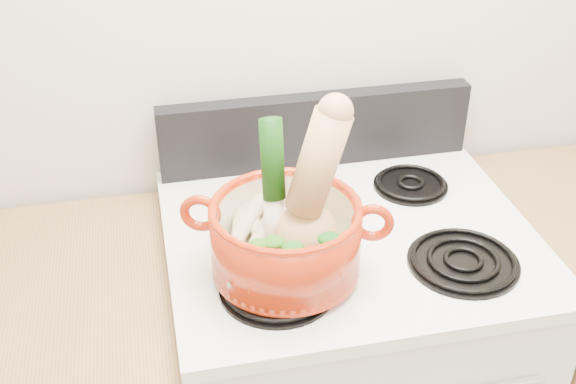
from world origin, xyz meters
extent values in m
cube|color=silver|center=(0.00, 1.75, 1.30)|extent=(3.50, 0.02, 2.60)
cube|color=white|center=(0.00, 1.40, 0.93)|extent=(0.78, 0.67, 0.03)
cube|color=black|center=(0.00, 1.70, 1.04)|extent=(0.76, 0.05, 0.18)
cylinder|color=black|center=(-0.19, 1.24, 0.96)|extent=(0.22, 0.22, 0.02)
cylinder|color=black|center=(0.19, 1.24, 0.96)|extent=(0.22, 0.22, 0.02)
cylinder|color=black|center=(-0.19, 1.54, 0.96)|extent=(0.17, 0.17, 0.02)
cylinder|color=black|center=(0.19, 1.54, 0.96)|extent=(0.17, 0.17, 0.02)
cylinder|color=#A7250A|center=(-0.16, 1.28, 1.04)|extent=(0.36, 0.36, 0.14)
torus|color=#A7250A|center=(-0.32, 1.33, 1.09)|extent=(0.08, 0.04, 0.08)
torus|color=#A7250A|center=(-0.01, 1.23, 1.09)|extent=(0.08, 0.04, 0.08)
cylinder|color=white|center=(-0.18, 1.31, 1.14)|extent=(0.05, 0.09, 0.29)
ellipsoid|color=tan|center=(-0.16, 1.39, 1.02)|extent=(0.09, 0.08, 0.04)
cone|color=beige|center=(-0.21, 1.31, 1.02)|extent=(0.04, 0.20, 0.05)
cone|color=beige|center=(-0.26, 1.30, 1.03)|extent=(0.11, 0.22, 0.06)
cone|color=beige|center=(-0.21, 1.31, 1.03)|extent=(0.06, 0.18, 0.05)
cone|color=beige|center=(-0.23, 1.28, 1.03)|extent=(0.13, 0.16, 0.05)
cone|color=beige|center=(-0.22, 1.35, 1.04)|extent=(0.15, 0.22, 0.06)
cone|color=#CF590A|center=(-0.16, 1.22, 1.02)|extent=(0.07, 0.16, 0.04)
cone|color=#C23409|center=(-0.23, 1.23, 1.02)|extent=(0.05, 0.14, 0.04)
cone|color=#CE470A|center=(-0.13, 1.23, 1.03)|extent=(0.08, 0.17, 0.05)
cone|color=#CA550A|center=(-0.17, 1.24, 1.03)|extent=(0.10, 0.13, 0.04)
camera|label=1|loc=(-0.39, 0.20, 1.85)|focal=45.00mm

